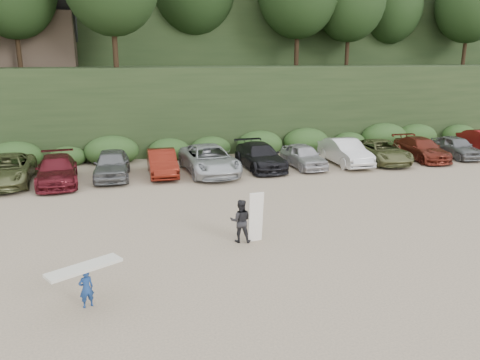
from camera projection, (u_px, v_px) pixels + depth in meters
name	position (u px, v px, depth m)	size (l,w,h in m)	color
ground	(270.00, 229.00, 18.82)	(120.00, 120.00, 0.00)	tan
hillside_backdrop	(156.00, 13.00, 49.33)	(90.00, 41.50, 28.00)	black
parked_cars	(227.00, 159.00, 28.08)	(39.53, 6.44, 1.65)	#A8A9AD
child_surfer	(85.00, 279.00, 12.72)	(2.06, 1.45, 1.22)	navy
adult_surfer	(242.00, 220.00, 17.30)	(1.28, 0.83, 1.93)	black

